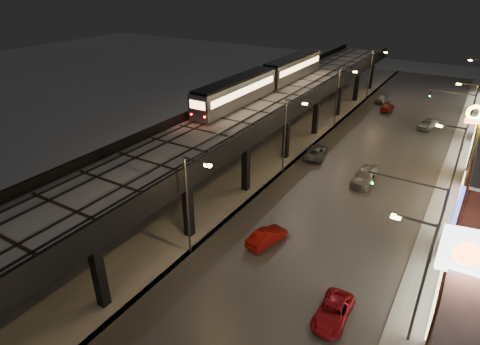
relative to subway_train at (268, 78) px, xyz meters
The scene contains 28 objects.
road_surface 19.11m from the subway_train, 22.05° to the right, with size 17.00×120.00×0.06m, color #46474D.
sidewalk_right 28.01m from the subway_train, 14.00° to the right, with size 4.00×120.00×0.14m, color #9FA1A8.
under_viaduct_pavement 10.75m from the subway_train, 68.91° to the right, with size 11.00×120.00×0.06m, color #9FA1A8.
elevated_viaduct 10.29m from the subway_train, 75.46° to the right, with size 9.00×100.00×6.30m.
viaduct_trackbed 10.00m from the subway_train, 75.32° to the right, with size 8.40×100.00×0.32m.
viaduct_parapet_streetside 11.78m from the subway_train, 54.15° to the right, with size 0.30×100.00×1.10m, color black.
viaduct_parapet_far 9.76m from the subway_train, 101.04° to the right, with size 0.30×100.00×1.10m, color black.
streetlight_left_1 29.75m from the subway_train, 74.17° to the right, with size 2.57×0.28×9.00m.
streetlight_right_1 38.17m from the subway_train, 48.47° to the right, with size 2.56×0.28×9.00m.
streetlight_left_2 13.56m from the subway_train, 52.40° to the right, with size 2.57×0.28×9.00m.
streetlight_right_2 27.48m from the subway_train, 22.56° to the right, with size 2.56×0.28×9.00m.
streetlight_left_3 11.43m from the subway_train, 42.96° to the left, with size 2.57×0.28×9.00m.
streetlight_right_3 26.49m from the subway_train, 16.59° to the left, with size 2.56×0.28×9.00m.
streetlight_left_4 26.93m from the subway_train, 72.44° to the left, with size 2.57×0.28×9.00m.
streetlight_right_4 36.01m from the subway_train, 45.33° to the left, with size 2.56×0.28×9.00m.
traffic_light_rig_a 31.40m from the subway_train, 38.68° to the right, with size 6.10×0.34×7.00m.
traffic_light_rig_b 26.77m from the subway_train, 23.37° to the left, with size 6.10×0.34×7.00m.
subway_train is the anchor object (origin of this frame).
car_near_white 28.23m from the subway_train, 61.95° to the right, with size 1.45×4.16×1.37m, color maroon.
car_mid_silver 12.88m from the subway_train, 24.67° to the right, with size 2.36×5.12×1.42m, color slate.
car_mid_dark 25.23m from the subway_train, 57.90° to the left, with size 1.77×4.36×1.26m, color maroon.
car_far_white 28.34m from the subway_train, 66.33° to the left, with size 1.67×4.15×1.42m, color slate.
car_onc_dark 36.68m from the subway_train, 54.77° to the right, with size 2.04×4.42×1.23m, color maroon.
car_onc_white 20.16m from the subway_train, 25.68° to the right, with size 2.12×5.22×1.51m, color gray.
car_onc_red 25.88m from the subway_train, 35.40° to the left, with size 1.79×4.45×1.52m, color slate.
sign_mcdonalds 27.04m from the subway_train, 11.42° to the right, with size 2.91×0.81×9.82m.
sign_citgo 41.93m from the subway_train, 49.91° to the right, with size 2.38×0.39×11.29m.
sign_carwash 34.32m from the subway_train, 37.93° to the right, with size 1.57×0.35×8.13m.
Camera 1 is at (17.24, -8.36, 21.42)m, focal length 30.00 mm.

